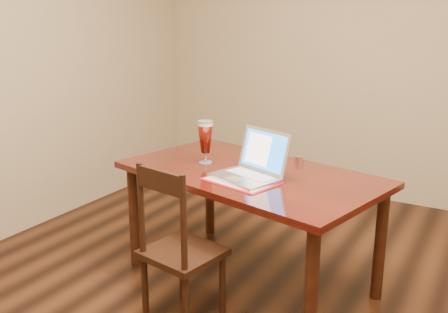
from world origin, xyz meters
The scene contains 2 objects.
dining_table centered at (-0.41, 0.60, 0.64)m, with size 1.67×1.18×0.98m.
dining_chair centered at (-0.52, 0.04, 0.42)m, with size 0.43×0.42×0.88m.
Camera 1 is at (0.87, -1.91, 1.58)m, focal length 40.00 mm.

